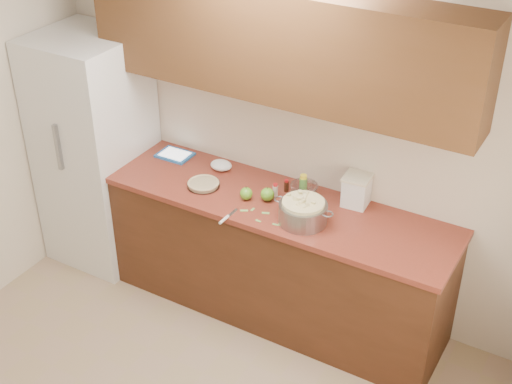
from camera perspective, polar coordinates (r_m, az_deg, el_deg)
The scene contains 22 objects.
room_shell at distance 3.56m, azimuth -11.12°, elevation -6.25°, with size 3.60×3.60×3.60m.
counter_run at distance 5.02m, azimuth 0.66°, elevation -4.89°, with size 2.64×0.68×0.92m.
upper_cabinets at distance 4.43m, azimuth 1.80°, elevation 11.83°, with size 2.60×0.34×0.70m, color #4F2E18.
fridge at distance 5.50m, azimuth -12.67°, elevation 3.23°, with size 0.70×0.70×1.80m, color silver.
pie at distance 4.89m, azimuth -4.23°, elevation 0.64°, with size 0.23×0.23×0.04m.
colander at distance 4.49m, azimuth 3.78°, elevation -1.60°, with size 0.41×0.31×0.15m.
flour_canister at distance 4.68m, azimuth 8.04°, elevation 0.15°, with size 0.18×0.18×0.21m.
tablet at distance 5.29m, azimuth -6.51°, elevation 2.97°, with size 0.25×0.19×0.02m.
paring_knife at distance 4.54m, azimuth -2.48°, elevation -2.14°, with size 0.02×0.21×0.02m.
lemon_bottle at distance 4.78m, azimuth 3.80°, elevation 0.57°, with size 0.05×0.05×0.15m.
cinnamon_shaker at distance 4.77m, azimuth 1.56°, elevation 0.18°, with size 0.04×0.04×0.09m.
vanilla_bottle at distance 4.81m, azimuth 2.45°, elevation 0.50°, with size 0.03×0.03×0.09m.
mixing_bowl at distance 4.80m, azimuth 3.86°, elevation 0.28°, with size 0.19×0.19×0.07m.
paper_towel at distance 5.08m, azimuth -2.81°, elevation 2.16°, with size 0.16×0.13×0.07m, color white.
apple_left at distance 4.72m, azimuth -0.79°, elevation -0.12°, with size 0.08×0.08×0.10m.
apple_center at distance 4.71m, azimuth 0.92°, elevation -0.20°, with size 0.09×0.09×0.10m.
peel_a at distance 4.60m, azimuth 0.77°, elevation -1.70°, with size 0.05×0.02×0.00m, color #87BE5C.
peel_b at distance 4.53m, azimuth 0.18°, elevation -2.32°, with size 0.04×0.02×0.00m, color #87BE5C.
peel_c at distance 4.50m, azimuth 1.94°, elevation -2.54°, with size 0.05×0.02×0.00m, color #87BE5C.
peel_d at distance 4.63m, azimuth -0.96°, elevation -1.49°, with size 0.05×0.02×0.00m, color #87BE5C.
peel_e at distance 4.64m, azimuth -0.27°, elevation -1.40°, with size 0.04×0.02×0.00m, color #87BE5C.
peel_f at distance 4.49m, azimuth 1.55°, elevation -2.62°, with size 0.04×0.01×0.00m, color #87BE5C.
Camera 1 is at (1.97, -2.03, 3.46)m, focal length 50.00 mm.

